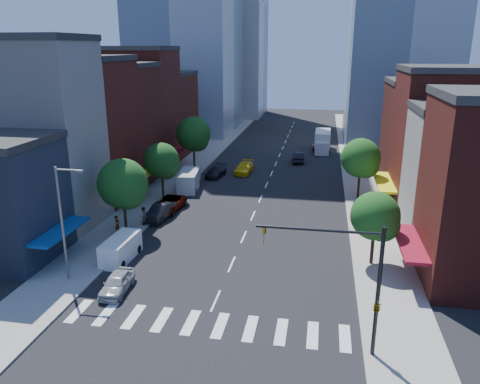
{
  "coord_description": "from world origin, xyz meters",
  "views": [
    {
      "loc": [
        6.95,
        -28.97,
        17.44
      ],
      "look_at": [
        -0.08,
        10.44,
        5.0
      ],
      "focal_mm": 35.0,
      "sensor_mm": 36.0,
      "label": 1
    }
  ],
  "objects_px": {
    "parked_car_second": "(161,212)",
    "pedestrian_far": "(143,216)",
    "parked_car_rear": "(216,172)",
    "pedestrian_near": "(117,224)",
    "traffic_car_far": "(318,147)",
    "parked_car_front": "(117,283)",
    "cargo_van_far": "(189,181)",
    "parked_car_third": "(168,204)",
    "cargo_van_near": "(120,249)",
    "taxi": "(244,168)",
    "box_truck": "(322,142)",
    "traffic_car_oncoming": "(298,157)"
  },
  "relations": [
    {
      "from": "traffic_car_oncoming",
      "to": "pedestrian_far",
      "type": "bearing_deg",
      "value": 62.15
    },
    {
      "from": "parked_car_rear",
      "to": "box_truck",
      "type": "relative_size",
      "value": 0.57
    },
    {
      "from": "traffic_car_oncoming",
      "to": "pedestrian_far",
      "type": "relative_size",
      "value": 2.66
    },
    {
      "from": "parked_car_second",
      "to": "pedestrian_far",
      "type": "distance_m",
      "value": 2.55
    },
    {
      "from": "parked_car_second",
      "to": "parked_car_third",
      "type": "relative_size",
      "value": 0.88
    },
    {
      "from": "taxi",
      "to": "box_truck",
      "type": "relative_size",
      "value": 0.61
    },
    {
      "from": "cargo_van_near",
      "to": "taxi",
      "type": "height_order",
      "value": "cargo_van_near"
    },
    {
      "from": "parked_car_second",
      "to": "cargo_van_far",
      "type": "xyz_separation_m",
      "value": [
        0.02,
        10.77,
        0.38
      ]
    },
    {
      "from": "parked_car_third",
      "to": "parked_car_rear",
      "type": "height_order",
      "value": "parked_car_third"
    },
    {
      "from": "traffic_car_oncoming",
      "to": "traffic_car_far",
      "type": "height_order",
      "value": "traffic_car_oncoming"
    },
    {
      "from": "parked_car_front",
      "to": "pedestrian_near",
      "type": "relative_size",
      "value": 2.39
    },
    {
      "from": "box_truck",
      "to": "pedestrian_far",
      "type": "xyz_separation_m",
      "value": [
        -17.5,
        -39.58,
        -0.54
      ]
    },
    {
      "from": "parked_car_second",
      "to": "taxi",
      "type": "bearing_deg",
      "value": 81.97
    },
    {
      "from": "parked_car_third",
      "to": "box_truck",
      "type": "relative_size",
      "value": 0.65
    },
    {
      "from": "traffic_car_far",
      "to": "box_truck",
      "type": "distance_m",
      "value": 1.25
    },
    {
      "from": "parked_car_rear",
      "to": "pedestrian_near",
      "type": "height_order",
      "value": "pedestrian_near"
    },
    {
      "from": "taxi",
      "to": "pedestrian_far",
      "type": "distance_m",
      "value": 23.42
    },
    {
      "from": "cargo_van_near",
      "to": "traffic_car_far",
      "type": "distance_m",
      "value": 50.48
    },
    {
      "from": "parked_car_third",
      "to": "cargo_van_near",
      "type": "xyz_separation_m",
      "value": [
        -0.0,
        -12.79,
        0.22
      ]
    },
    {
      "from": "parked_car_rear",
      "to": "traffic_car_oncoming",
      "type": "bearing_deg",
      "value": 51.99
    },
    {
      "from": "parked_car_rear",
      "to": "pedestrian_far",
      "type": "bearing_deg",
      "value": -91.89
    },
    {
      "from": "parked_car_rear",
      "to": "parked_car_front",
      "type": "bearing_deg",
      "value": -83.26
    },
    {
      "from": "parked_car_second",
      "to": "pedestrian_far",
      "type": "relative_size",
      "value": 2.61
    },
    {
      "from": "traffic_car_far",
      "to": "pedestrian_near",
      "type": "relative_size",
      "value": 2.27
    },
    {
      "from": "parked_car_third",
      "to": "traffic_car_oncoming",
      "type": "distance_m",
      "value": 28.83
    },
    {
      "from": "cargo_van_far",
      "to": "parked_car_front",
      "type": "bearing_deg",
      "value": -92.75
    },
    {
      "from": "cargo_van_far",
      "to": "traffic_car_oncoming",
      "type": "height_order",
      "value": "cargo_van_far"
    },
    {
      "from": "parked_car_third",
      "to": "cargo_van_far",
      "type": "relative_size",
      "value": 0.95
    },
    {
      "from": "parked_car_second",
      "to": "parked_car_third",
      "type": "height_order",
      "value": "parked_car_second"
    },
    {
      "from": "parked_car_front",
      "to": "parked_car_second",
      "type": "xyz_separation_m",
      "value": [
        -2.0,
        15.35,
        0.09
      ]
    },
    {
      "from": "cargo_van_far",
      "to": "traffic_car_oncoming",
      "type": "xyz_separation_m",
      "value": [
        12.82,
        17.61,
        -0.36
      ]
    },
    {
      "from": "pedestrian_near",
      "to": "pedestrian_far",
      "type": "distance_m",
      "value": 3.03
    },
    {
      "from": "parked_car_front",
      "to": "traffic_car_far",
      "type": "bearing_deg",
      "value": 72.14
    },
    {
      "from": "parked_car_rear",
      "to": "box_truck",
      "type": "bearing_deg",
      "value": 60.55
    },
    {
      "from": "box_truck",
      "to": "pedestrian_near",
      "type": "xyz_separation_m",
      "value": [
        -19.17,
        -42.11,
        -0.6
      ]
    },
    {
      "from": "parked_car_third",
      "to": "pedestrian_near",
      "type": "relative_size",
      "value": 3.18
    },
    {
      "from": "parked_car_rear",
      "to": "cargo_van_far",
      "type": "bearing_deg",
      "value": -99.81
    },
    {
      "from": "parked_car_third",
      "to": "traffic_car_far",
      "type": "bearing_deg",
      "value": 70.4
    },
    {
      "from": "parked_car_front",
      "to": "traffic_car_far",
      "type": "distance_m",
      "value": 54.82
    },
    {
      "from": "cargo_van_near",
      "to": "pedestrian_near",
      "type": "xyz_separation_m",
      "value": [
        -2.66,
        5.37,
        0.03
      ]
    },
    {
      "from": "traffic_car_far",
      "to": "pedestrian_far",
      "type": "xyz_separation_m",
      "value": [
        -16.82,
        -40.03,
        0.41
      ]
    },
    {
      "from": "cargo_van_far",
      "to": "taxi",
      "type": "bearing_deg",
      "value": 52.28
    },
    {
      "from": "traffic_car_far",
      "to": "cargo_van_near",
      "type": "bearing_deg",
      "value": 77.51
    },
    {
      "from": "traffic_car_oncoming",
      "to": "box_truck",
      "type": "xyz_separation_m",
      "value": [
        3.66,
        8.88,
        0.81
      ]
    },
    {
      "from": "parked_car_rear",
      "to": "cargo_van_near",
      "type": "distance_m",
      "value": 27.73
    },
    {
      "from": "parked_car_second",
      "to": "traffic_car_far",
      "type": "relative_size",
      "value": 1.23
    },
    {
      "from": "pedestrian_far",
      "to": "taxi",
      "type": "bearing_deg",
      "value": -167.58
    },
    {
      "from": "pedestrian_far",
      "to": "cargo_van_far",
      "type": "bearing_deg",
      "value": -155.73
    },
    {
      "from": "taxi",
      "to": "pedestrian_near",
      "type": "bearing_deg",
      "value": -105.04
    },
    {
      "from": "parked_car_front",
      "to": "parked_car_third",
      "type": "relative_size",
      "value": 0.75
    }
  ]
}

